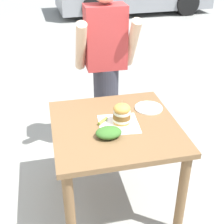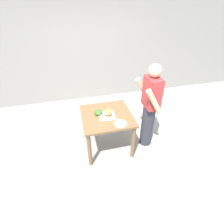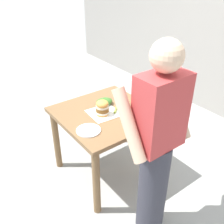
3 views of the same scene
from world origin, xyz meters
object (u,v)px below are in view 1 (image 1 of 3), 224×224
side_plate_with_forks (149,108)px  side_salad (109,133)px  diner_across_table (106,69)px  patio_table (115,140)px  pickle_spear (103,121)px  sandwich (122,113)px

side_plate_with_forks → side_salad: side_salad is taller
side_salad → diner_across_table: (0.17, 0.93, 0.08)m
patio_table → pickle_spear: (-0.08, 0.04, 0.15)m
pickle_spear → side_salad: (0.01, -0.18, 0.02)m
sandwich → diner_across_table: bearing=86.8°
sandwich → side_plate_with_forks: sandwich is taller
sandwich → patio_table: bearing=-164.4°
side_salad → side_plate_with_forks: bearing=38.7°
pickle_spear → side_salad: size_ratio=0.54×
patio_table → side_salad: size_ratio=5.08×
pickle_spear → side_plate_with_forks: bearing=18.0°
sandwich → side_plate_with_forks: bearing=31.4°
side_plate_with_forks → diner_across_table: bearing=109.5°
side_plate_with_forks → diner_across_table: size_ratio=0.13×
sandwich → side_plate_with_forks: 0.31m
diner_across_table → patio_table: bearing=-97.0°
sandwich → pickle_spear: sandwich is taller
pickle_spear → diner_across_table: 0.77m
sandwich → side_salad: sandwich is taller
sandwich → diner_across_table: 0.78m
sandwich → diner_across_table: size_ratio=0.11×
patio_table → diner_across_table: size_ratio=0.54×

